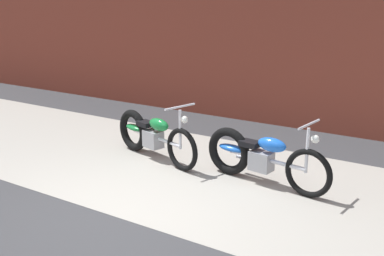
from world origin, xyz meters
name	(u,v)px	position (x,y,z in m)	size (l,w,h in m)	color
ground_plane	(113,216)	(0.00, 0.00, 0.00)	(80.00, 80.00, 0.00)	#38383A
sidewalk_slab	(189,172)	(0.00, 1.75, 0.00)	(36.00, 3.50, 0.01)	#9E998E
motorcycle_green	(150,135)	(-0.91, 1.97, 0.40)	(1.96, 0.79, 1.03)	black
motorcycle_blue	(257,156)	(1.03, 1.93, 0.40)	(2.00, 0.63, 1.03)	black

